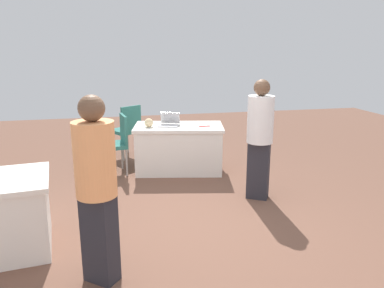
{
  "coord_description": "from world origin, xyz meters",
  "views": [
    {
      "loc": [
        0.81,
        4.0,
        2.0
      ],
      "look_at": [
        -0.11,
        -0.18,
        0.9
      ],
      "focal_mm": 35.77,
      "sensor_mm": 36.0,
      "label": 1
    }
  ],
  "objects_px": {
    "table_foreground": "(179,148)",
    "laptop_silver": "(169,123)",
    "chair_tucked_right": "(116,141)",
    "scissors_red": "(205,126)",
    "chair_near_front": "(127,128)",
    "person_attendee_standing": "(260,134)",
    "yarn_ball": "(149,123)",
    "person_attendee_browsing": "(96,182)"
  },
  "relations": [
    {
      "from": "chair_tucked_right",
      "to": "yarn_ball",
      "type": "height_order",
      "value": "chair_tucked_right"
    },
    {
      "from": "table_foreground",
      "to": "chair_tucked_right",
      "type": "xyz_separation_m",
      "value": [
        1.0,
        -0.07,
        0.16
      ]
    },
    {
      "from": "chair_near_front",
      "to": "laptop_silver",
      "type": "xyz_separation_m",
      "value": [
        -0.62,
        0.94,
        0.24
      ]
    },
    {
      "from": "table_foreground",
      "to": "scissors_red",
      "type": "relative_size",
      "value": 8.58
    },
    {
      "from": "yarn_ball",
      "to": "chair_tucked_right",
      "type": "bearing_deg",
      "value": -9.35
    },
    {
      "from": "scissors_red",
      "to": "person_attendee_standing",
      "type": "bearing_deg",
      "value": 106.37
    },
    {
      "from": "table_foreground",
      "to": "chair_tucked_right",
      "type": "relative_size",
      "value": 1.63
    },
    {
      "from": "laptop_silver",
      "to": "chair_tucked_right",
      "type": "bearing_deg",
      "value": 16.77
    },
    {
      "from": "chair_near_front",
      "to": "person_attendee_browsing",
      "type": "xyz_separation_m",
      "value": [
        0.44,
        3.83,
        0.35
      ]
    },
    {
      "from": "table_foreground",
      "to": "chair_near_front",
      "type": "distance_m",
      "value": 1.24
    },
    {
      "from": "person_attendee_browsing",
      "to": "chair_near_front",
      "type": "bearing_deg",
      "value": -57.42
    },
    {
      "from": "chair_near_front",
      "to": "scissors_red",
      "type": "distance_m",
      "value": 1.63
    },
    {
      "from": "chair_near_front",
      "to": "laptop_silver",
      "type": "distance_m",
      "value": 1.15
    },
    {
      "from": "chair_near_front",
      "to": "scissors_red",
      "type": "xyz_separation_m",
      "value": [
        -1.17,
        1.12,
        0.2
      ]
    },
    {
      "from": "person_attendee_browsing",
      "to": "yarn_ball",
      "type": "distance_m",
      "value": 2.95
    },
    {
      "from": "chair_tucked_right",
      "to": "laptop_silver",
      "type": "relative_size",
      "value": 2.38
    },
    {
      "from": "chair_near_front",
      "to": "yarn_ball",
      "type": "height_order",
      "value": "chair_near_front"
    },
    {
      "from": "scissors_red",
      "to": "chair_tucked_right",
      "type": "bearing_deg",
      "value": -12.64
    },
    {
      "from": "chair_tucked_right",
      "to": "scissors_red",
      "type": "bearing_deg",
      "value": -107.81
    },
    {
      "from": "yarn_ball",
      "to": "scissors_red",
      "type": "xyz_separation_m",
      "value": [
        -0.87,
        0.15,
        -0.07
      ]
    },
    {
      "from": "person_attendee_browsing",
      "to": "scissors_red",
      "type": "relative_size",
      "value": 9.08
    },
    {
      "from": "table_foreground",
      "to": "chair_near_front",
      "type": "relative_size",
      "value": 1.6
    },
    {
      "from": "laptop_silver",
      "to": "yarn_ball",
      "type": "xyz_separation_m",
      "value": [
        0.33,
        0.03,
        0.03
      ]
    },
    {
      "from": "table_foreground",
      "to": "chair_tucked_right",
      "type": "distance_m",
      "value": 1.02
    },
    {
      "from": "person_attendee_standing",
      "to": "scissors_red",
      "type": "height_order",
      "value": "person_attendee_standing"
    },
    {
      "from": "person_attendee_standing",
      "to": "person_attendee_browsing",
      "type": "distance_m",
      "value": 2.52
    },
    {
      "from": "person_attendee_standing",
      "to": "scissors_red",
      "type": "xyz_separation_m",
      "value": [
        0.43,
        -1.23,
        -0.12
      ]
    },
    {
      "from": "person_attendee_browsing",
      "to": "table_foreground",
      "type": "bearing_deg",
      "value": -73.84
    },
    {
      "from": "table_foreground",
      "to": "chair_near_front",
      "type": "xyz_separation_m",
      "value": [
        0.78,
        -0.96,
        0.18
      ]
    },
    {
      "from": "chair_tucked_right",
      "to": "person_attendee_browsing",
      "type": "xyz_separation_m",
      "value": [
        0.22,
        2.94,
        0.37
      ]
    },
    {
      "from": "yarn_ball",
      "to": "scissors_red",
      "type": "distance_m",
      "value": 0.89
    },
    {
      "from": "chair_near_front",
      "to": "yarn_ball",
      "type": "distance_m",
      "value": 1.05
    },
    {
      "from": "person_attendee_browsing",
      "to": "yarn_ball",
      "type": "relative_size",
      "value": 11.8
    },
    {
      "from": "table_foreground",
      "to": "person_attendee_standing",
      "type": "height_order",
      "value": "person_attendee_standing"
    },
    {
      "from": "yarn_ball",
      "to": "chair_near_front",
      "type": "bearing_deg",
      "value": -73.15
    },
    {
      "from": "laptop_silver",
      "to": "person_attendee_standing",
      "type": "bearing_deg",
      "value": 145.11
    },
    {
      "from": "scissors_red",
      "to": "chair_near_front",
      "type": "bearing_deg",
      "value": -47.02
    },
    {
      "from": "laptop_silver",
      "to": "scissors_red",
      "type": "height_order",
      "value": "laptop_silver"
    },
    {
      "from": "person_attendee_browsing",
      "to": "scissors_red",
      "type": "distance_m",
      "value": 3.15
    },
    {
      "from": "table_foreground",
      "to": "laptop_silver",
      "type": "distance_m",
      "value": 0.44
    },
    {
      "from": "table_foreground",
      "to": "scissors_red",
      "type": "bearing_deg",
      "value": 156.76
    },
    {
      "from": "chair_near_front",
      "to": "scissors_red",
      "type": "bearing_deg",
      "value": -77.48
    }
  ]
}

